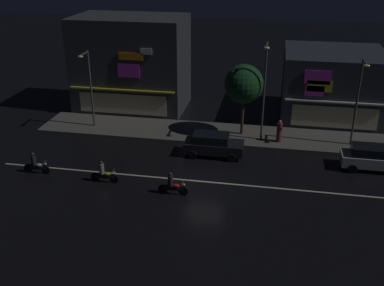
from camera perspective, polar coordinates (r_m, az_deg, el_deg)
name	(u,v)px	position (r m, az deg, el deg)	size (l,w,h in m)	color
ground_plane	(205,182)	(29.36, 1.63, -4.96)	(140.00, 140.00, 0.00)	black
lane_divider_stripe	(205,182)	(29.35, 1.63, -4.95)	(28.54, 0.16, 0.01)	beige
sidewalk_far	(220,134)	(36.56, 3.65, 1.21)	(30.05, 4.39, 0.14)	#5B5954
storefront_left_block	(332,84)	(41.67, 17.37, 7.18)	(8.51, 8.36, 5.82)	#2D333D
storefront_center_block	(132,63)	(42.08, -7.71, 10.05)	(9.93, 6.35, 8.41)	#383A3F
streetlamp_west	(89,83)	(37.40, -12.96, 7.49)	(0.44, 1.64, 6.38)	#47494C
streetlamp_mid	(264,85)	(34.00, 9.20, 7.32)	(0.44, 1.64, 7.66)	#47494C
streetlamp_east	(358,96)	(34.92, 20.43, 5.66)	(0.44, 1.64, 6.66)	#47494C
pedestrian_on_sidewalk	(279,132)	(35.17, 11.05, 1.41)	(0.42, 0.42, 1.78)	brown
street_tree	(244,84)	(35.12, 6.62, 7.47)	(3.05, 3.05, 5.70)	#473323
parked_car_near_kerb	(373,157)	(33.00, 22.02, -1.71)	(4.30, 1.98, 1.67)	silver
parked_car_trailing	(213,144)	(32.60, 2.70, -0.17)	(4.30, 1.98, 1.67)	black
motorcycle_lead	(36,165)	(31.93, -19.30, -2.61)	(1.90, 0.60, 1.52)	black
motorcycle_following	(172,185)	(27.68, -2.55, -5.40)	(1.90, 0.60, 1.52)	black
motorcycle_opposite_lane	(103,173)	(29.59, -11.21, -3.81)	(1.90, 0.60, 1.52)	black
traffic_cone	(215,146)	(33.79, 2.98, -0.38)	(0.36, 0.36, 0.55)	orange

